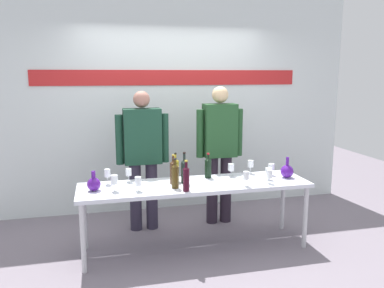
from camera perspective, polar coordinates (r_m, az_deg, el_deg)
ground_plane at (r=4.36m, az=0.48°, el=-15.00°), size 10.00×10.00×0.00m
back_wall at (r=5.33m, az=-3.22°, el=6.40°), size 5.10×0.11×3.00m
display_table at (r=4.12m, az=0.50°, el=-6.59°), size 2.43×0.63×0.72m
decanter_blue_left at (r=3.95m, az=-14.25°, el=-5.70°), size 0.13×0.13×0.20m
decanter_blue_right at (r=4.43m, az=13.81°, el=-3.88°), size 0.14×0.14×0.23m
presenter_left at (r=4.60m, az=-7.27°, el=-1.16°), size 0.62×0.22×1.67m
presenter_right at (r=4.79m, az=4.07°, el=-0.40°), size 0.59×0.22×1.71m
wine_bottle_0 at (r=3.91m, az=-2.50°, el=-4.61°), size 0.07×0.07×0.31m
wine_bottle_1 at (r=3.81m, az=-0.86°, el=-4.99°), size 0.06×0.06×0.31m
wine_bottle_2 at (r=4.08m, az=-1.13°, el=-3.92°), size 0.07×0.07×0.34m
wine_bottle_3 at (r=4.16m, az=-2.44°, el=-3.73°), size 0.07×0.07×0.31m
wine_bottle_4 at (r=4.30m, az=2.38°, el=-3.42°), size 0.08×0.08×0.28m
wine_bottle_5 at (r=4.07m, az=-2.78°, el=-4.05°), size 0.07×0.07×0.31m
wine_glass_left_0 at (r=3.85m, az=-7.95°, el=-5.47°), size 0.06×0.06×0.15m
wine_glass_left_1 at (r=3.88m, az=-11.37°, el=-5.20°), size 0.07×0.07×0.17m
wine_glass_left_2 at (r=4.13m, az=-12.34°, el=-4.25°), size 0.06×0.06×0.16m
wine_glass_left_3 at (r=4.19m, az=-9.32°, el=-4.14°), size 0.06×0.06×0.14m
wine_glass_right_0 at (r=4.30m, az=11.19°, el=-3.93°), size 0.07×0.07×0.13m
wine_glass_right_1 at (r=4.16m, az=11.34°, el=-4.39°), size 0.06×0.06×0.15m
wine_glass_right_2 at (r=4.50m, az=11.60°, el=-3.37°), size 0.07×0.07×0.13m
wine_glass_right_3 at (r=4.02m, az=7.97°, el=-4.65°), size 0.06×0.06×0.16m
wine_glass_right_4 at (r=4.37m, az=5.77°, el=-3.46°), size 0.07×0.07×0.15m
wine_glass_right_5 at (r=4.53m, az=8.60°, el=-2.93°), size 0.07×0.07×0.16m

